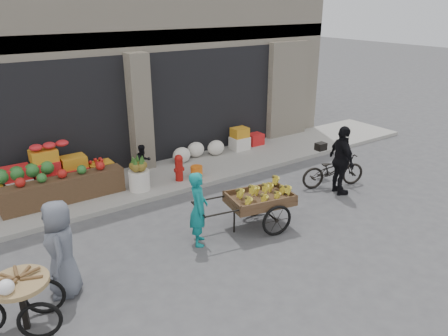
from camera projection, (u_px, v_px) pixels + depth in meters
ground at (253, 247)px, 8.59m from camera, size 80.00×80.00×0.00m
sidewalk at (158, 179)px, 11.71m from camera, size 18.00×2.20×0.12m
building at (95, 40)px, 13.53m from camera, size 14.00×6.45×7.00m
fruit_display at (57, 174)px, 10.39m from camera, size 3.10×1.12×1.24m
pineapple_bin at (139, 180)px, 10.82m from camera, size 0.52×0.52×0.50m
fire_hydrant at (179, 167)px, 11.32m from camera, size 0.22×0.22×0.71m
orange_bucket at (197, 172)px, 11.63m from camera, size 0.32×0.32×0.30m
right_bay_goods at (225, 144)px, 13.44m from camera, size 3.35×0.60×0.70m
seated_person at (143, 162)px, 11.41m from camera, size 0.51×0.43×0.93m
banana_cart at (258, 198)px, 9.10m from camera, size 2.39×1.30×0.95m
vendor_woman at (199, 209)px, 8.47m from camera, size 0.59×0.66×1.52m
tricycle_cart at (21, 296)px, 6.27m from camera, size 1.45×1.08×0.95m
vendor_grey at (61, 249)px, 6.98m from camera, size 0.75×0.93×1.66m
bicycle at (333, 170)px, 11.24m from camera, size 1.82×1.13×0.90m
cyclist at (342, 161)px, 10.67m from camera, size 0.73×1.10×1.74m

